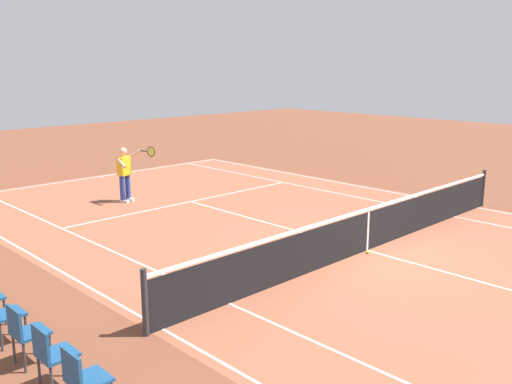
# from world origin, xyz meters

# --- Properties ---
(ground_plane) EXTENTS (60.00, 60.00, 0.00)m
(ground_plane) POSITION_xyz_m (0.00, 0.00, 0.00)
(ground_plane) COLOR brown
(court_slab) EXTENTS (24.20, 11.40, 0.00)m
(court_slab) POSITION_xyz_m (0.00, 0.00, 0.00)
(court_slab) COLOR #935138
(court_slab) RESTS_ON ground_plane
(court_line_markings) EXTENTS (23.85, 11.05, 0.01)m
(court_line_markings) POSITION_xyz_m (0.00, 0.00, 0.00)
(court_line_markings) COLOR white
(court_line_markings) RESTS_ON ground_plane
(tennis_net) EXTENTS (0.10, 11.70, 1.08)m
(tennis_net) POSITION_xyz_m (0.00, 0.00, 0.49)
(tennis_net) COLOR #2D2D33
(tennis_net) RESTS_ON ground_plane
(tennis_player_near) EXTENTS (0.97, 0.88, 1.70)m
(tennis_player_near) POSITION_xyz_m (7.76, 1.37, 0.93)
(tennis_player_near) COLOR navy
(tennis_player_near) RESTS_ON ground_plane
(tennis_ball) EXTENTS (0.07, 0.07, 0.07)m
(tennis_ball) POSITION_xyz_m (-0.15, 0.17, 0.03)
(tennis_ball) COLOR #CCE01E
(tennis_ball) RESTS_ON ground_plane
(spectator_chair_0) EXTENTS (0.44, 0.44, 0.88)m
(spectator_chair_0) POSITION_xyz_m (-1.24, 7.46, 0.52)
(spectator_chair_0) COLOR #38383D
(spectator_chair_0) RESTS_ON ground_plane
(spectator_chair_1) EXTENTS (0.44, 0.44, 0.88)m
(spectator_chair_1) POSITION_xyz_m (-0.42, 7.46, 0.52)
(spectator_chair_1) COLOR #38383D
(spectator_chair_1) RESTS_ON ground_plane
(spectator_chair_2) EXTENTS (0.44, 0.44, 0.88)m
(spectator_chair_2) POSITION_xyz_m (0.40, 7.46, 0.52)
(spectator_chair_2) COLOR #38383D
(spectator_chair_2) RESTS_ON ground_plane
(spectator_chair_3) EXTENTS (0.44, 0.44, 0.88)m
(spectator_chair_3) POSITION_xyz_m (1.23, 7.46, 0.52)
(spectator_chair_3) COLOR #38383D
(spectator_chair_3) RESTS_ON ground_plane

